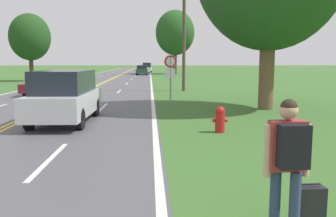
# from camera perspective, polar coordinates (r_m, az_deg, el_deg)

# --- Properties ---
(hitchhiker_person) EXTENTS (0.58, 0.41, 1.70)m
(hitchhiker_person) POSITION_cam_1_polar(r_m,az_deg,el_deg) (4.55, 18.73, -6.85)
(hitchhiker_person) COLOR navy
(hitchhiker_person) RESTS_ON ground
(suitcase) EXTENTS (0.42, 0.19, 0.61)m
(suitcase) POSITION_cam_1_polar(r_m,az_deg,el_deg) (5.05, 21.55, -14.59)
(suitcase) COLOR black
(suitcase) RESTS_ON ground
(fire_hydrant) EXTENTS (0.45, 0.29, 0.80)m
(fire_hydrant) POSITION_cam_1_polar(r_m,az_deg,el_deg) (10.87, 8.34, -1.71)
(fire_hydrant) COLOR red
(fire_hydrant) RESTS_ON ground
(traffic_sign) EXTENTS (0.60, 0.10, 2.44)m
(traffic_sign) POSITION_cam_1_polar(r_m,az_deg,el_deg) (16.33, 0.41, 6.49)
(traffic_sign) COLOR gray
(traffic_sign) RESTS_ON ground
(utility_pole_midground) EXTENTS (1.80, 0.24, 8.02)m
(utility_pole_midground) POSITION_cam_1_polar(r_m,az_deg,el_deg) (26.09, 2.58, 11.99)
(utility_pole_midground) COLOR brown
(utility_pole_midground) RESTS_ON ground
(tree_left_verge) EXTENTS (6.64, 6.64, 10.84)m
(tree_left_verge) POSITION_cam_1_polar(r_m,az_deg,el_deg) (62.08, 1.14, 12.04)
(tree_left_verge) COLOR #473828
(tree_left_verge) RESTS_ON ground
(tree_behind_sign) EXTENTS (4.34, 4.34, 7.25)m
(tree_behind_sign) POSITION_cam_1_polar(r_m,az_deg,el_deg) (41.69, -21.27, 10.61)
(tree_behind_sign) COLOR #473828
(tree_behind_sign) RESTS_ON ground
(car_silver_van_nearest) EXTENTS (1.90, 4.52, 1.83)m
(car_silver_van_nearest) POSITION_cam_1_polar(r_m,az_deg,el_deg) (12.96, -16.15, 2.00)
(car_silver_van_nearest) COLOR black
(car_silver_van_nearest) RESTS_ON ground
(car_maroon_sedan_approaching) EXTENTS (1.94, 4.82, 1.27)m
(car_maroon_sedan_approaching) POSITION_cam_1_polar(r_m,az_deg,el_deg) (24.37, -19.02, 3.68)
(car_maroon_sedan_approaching) COLOR black
(car_maroon_sedan_approaching) RESTS_ON ground
(car_dark_green_sedan_mid_near) EXTENTS (1.85, 4.14, 1.54)m
(car_dark_green_sedan_mid_near) POSITION_cam_1_polar(r_m,az_deg,el_deg) (57.78, -4.20, 6.19)
(car_dark_green_sedan_mid_near) COLOR black
(car_dark_green_sedan_mid_near) RESTS_ON ground
(car_white_van_mid_far) EXTENTS (1.93, 4.96, 1.92)m
(car_white_van_mid_far) POSITION_cam_1_polar(r_m,az_deg,el_deg) (70.36, -3.36, 6.60)
(car_white_van_mid_far) COLOR black
(car_white_van_mid_far) RESTS_ON ground
(car_dark_blue_hatchback_receding) EXTENTS (1.99, 4.03, 1.29)m
(car_dark_blue_hatchback_receding) POSITION_cam_1_polar(r_m,az_deg,el_deg) (88.47, -4.03, 6.60)
(car_dark_blue_hatchback_receding) COLOR black
(car_dark_blue_hatchback_receding) RESTS_ON ground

